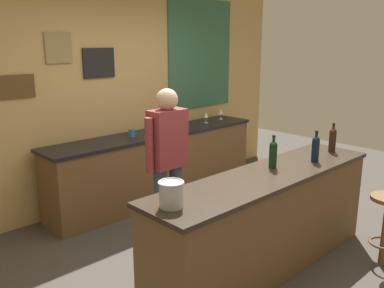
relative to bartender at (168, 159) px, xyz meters
name	(u,v)px	position (x,y,z in m)	size (l,w,h in m)	color
ground_plane	(231,252)	(0.38, -0.51, -0.94)	(10.00, 10.00, 0.00)	#423D38
back_wall	(116,92)	(0.43, 1.52, 0.48)	(6.00, 0.09, 2.80)	tan
bar_counter	(266,222)	(0.38, -0.91, -0.47)	(2.56, 0.60, 0.92)	brown
side_counter	(158,165)	(0.78, 1.14, -0.48)	(3.08, 0.56, 0.90)	brown
bartender	(168,159)	(0.00, 0.00, 0.00)	(0.52, 0.21, 1.62)	#384766
wine_bottle_a	(273,153)	(0.54, -0.83, 0.12)	(0.07, 0.07, 0.31)	black
wine_bottle_b	(316,148)	(1.00, -1.00, 0.12)	(0.07, 0.07, 0.31)	black
wine_bottle_c	(333,139)	(1.45, -0.93, 0.12)	(0.07, 0.07, 0.31)	black
ice_bucket	(171,194)	(-0.72, -0.89, 0.08)	(0.19, 0.19, 0.19)	#B7BABF
wine_glass_a	(206,115)	(1.68, 1.14, 0.07)	(0.07, 0.07, 0.16)	silver
wine_glass_b	(221,112)	(2.05, 1.18, 0.07)	(0.07, 0.07, 0.16)	silver
coffee_mug	(132,133)	(0.40, 1.15, 0.01)	(0.12, 0.08, 0.09)	#336699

